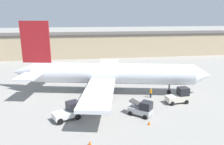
# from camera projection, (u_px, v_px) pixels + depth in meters

# --- Properties ---
(ground_plane) EXTENTS (400.00, 400.00, 0.00)m
(ground_plane) POSITION_uv_depth(u_px,v_px,m) (112.00, 92.00, 39.65)
(ground_plane) COLOR gray
(terminal_building) EXTENTS (81.83, 11.14, 7.59)m
(terminal_building) POSITION_uv_depth(u_px,v_px,m) (120.00, 44.00, 74.66)
(terminal_building) COLOR tan
(terminal_building) RESTS_ON ground_plane
(airplane) EXTENTS (35.19, 29.52, 12.68)m
(airplane) POSITION_uv_depth(u_px,v_px,m) (106.00, 74.00, 38.80)
(airplane) COLOR silver
(airplane) RESTS_ON ground_plane
(ground_crew_worker) EXTENTS (0.36, 0.36, 1.65)m
(ground_crew_worker) POSITION_uv_depth(u_px,v_px,m) (151.00, 93.00, 37.01)
(ground_crew_worker) COLOR #1E2338
(ground_crew_worker) RESTS_ON ground_plane
(baggage_tug) EXTENTS (3.97, 3.28, 2.32)m
(baggage_tug) POSITION_uv_depth(u_px,v_px,m) (69.00, 111.00, 29.42)
(baggage_tug) COLOR silver
(baggage_tug) RESTS_ON ground_plane
(belt_loader_truck) EXTENTS (3.48, 3.31, 2.19)m
(belt_loader_truck) POSITION_uv_depth(u_px,v_px,m) (142.00, 109.00, 30.40)
(belt_loader_truck) COLOR #B2B2B7
(belt_loader_truck) RESTS_ON ground_plane
(pushback_tug) EXTENTS (3.71, 2.20, 2.49)m
(pushback_tug) POSITION_uv_depth(u_px,v_px,m) (179.00, 96.00, 34.80)
(pushback_tug) COLOR beige
(pushback_tug) RESTS_ON ground_plane
(safety_cone_near) EXTENTS (0.36, 0.36, 0.55)m
(safety_cone_near) POSITION_uv_depth(u_px,v_px,m) (90.00, 143.00, 23.68)
(safety_cone_near) COLOR #EF590F
(safety_cone_near) RESTS_ON ground_plane
(safety_cone_far) EXTENTS (0.36, 0.36, 0.55)m
(safety_cone_far) POSITION_uv_depth(u_px,v_px,m) (149.00, 123.00, 28.01)
(safety_cone_far) COLOR #EF590F
(safety_cone_far) RESTS_ON ground_plane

